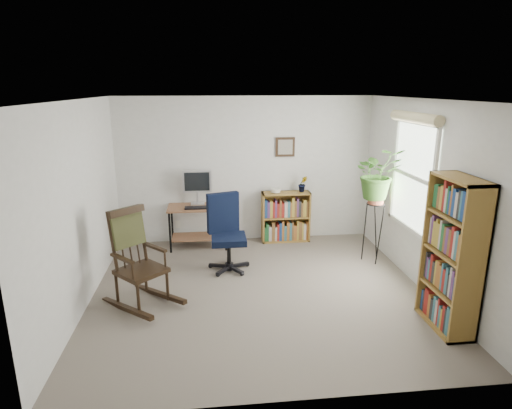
{
  "coord_description": "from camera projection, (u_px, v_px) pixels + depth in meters",
  "views": [
    {
      "loc": [
        -0.59,
        -4.96,
        2.55
      ],
      "look_at": [
        0.0,
        0.4,
        1.05
      ],
      "focal_mm": 30.0,
      "sensor_mm": 36.0,
      "label": 1
    }
  ],
  "objects": [
    {
      "name": "floor",
      "position": [
        259.0,
        291.0,
        5.5
      ],
      "size": [
        4.2,
        4.0,
        0.0
      ],
      "primitive_type": "cube",
      "color": "slate",
      "rests_on": "ground"
    },
    {
      "name": "ceiling",
      "position": [
        260.0,
        100.0,
        4.85
      ],
      "size": [
        4.2,
        4.0,
        0.0
      ],
      "primitive_type": "cube",
      "color": "silver",
      "rests_on": "ground"
    },
    {
      "name": "wall_back",
      "position": [
        245.0,
        170.0,
        7.09
      ],
      "size": [
        4.2,
        0.0,
        2.4
      ],
      "primitive_type": "cube",
      "color": "silver",
      "rests_on": "ground"
    },
    {
      "name": "wall_front",
      "position": [
        291.0,
        269.0,
        3.26
      ],
      "size": [
        4.2,
        0.0,
        2.4
      ],
      "primitive_type": "cube",
      "color": "silver",
      "rests_on": "ground"
    },
    {
      "name": "wall_left",
      "position": [
        80.0,
        207.0,
        4.95
      ],
      "size": [
        0.0,
        4.0,
        2.4
      ],
      "primitive_type": "cube",
      "color": "silver",
      "rests_on": "ground"
    },
    {
      "name": "wall_right",
      "position": [
        424.0,
        197.0,
        5.4
      ],
      "size": [
        0.0,
        4.0,
        2.4
      ],
      "primitive_type": "cube",
      "color": "silver",
      "rests_on": "ground"
    },
    {
      "name": "window",
      "position": [
        412.0,
        176.0,
        5.63
      ],
      "size": [
        0.12,
        1.2,
        1.5
      ],
      "primitive_type": null,
      "color": "silver",
      "rests_on": "wall_right"
    },
    {
      "name": "desk",
      "position": [
        198.0,
        227.0,
        6.95
      ],
      "size": [
        0.95,
        0.52,
        0.68
      ],
      "primitive_type": null,
      "color": "#915F40",
      "rests_on": "floor"
    },
    {
      "name": "monitor",
      "position": [
        197.0,
        187.0,
        6.91
      ],
      "size": [
        0.46,
        0.16,
        0.56
      ],
      "primitive_type": null,
      "color": "silver",
      "rests_on": "desk"
    },
    {
      "name": "keyboard",
      "position": [
        197.0,
        208.0,
        6.74
      ],
      "size": [
        0.4,
        0.15,
        0.02
      ],
      "primitive_type": "cube",
      "color": "black",
      "rests_on": "desk"
    },
    {
      "name": "office_chair",
      "position": [
        229.0,
        233.0,
        6.0
      ],
      "size": [
        0.76,
        0.76,
        1.11
      ],
      "primitive_type": null,
      "rotation": [
        0.0,
        0.0,
        0.3
      ],
      "color": "black",
      "rests_on": "floor"
    },
    {
      "name": "rocking_chair",
      "position": [
        140.0,
        258.0,
        5.02
      ],
      "size": [
        1.16,
        1.17,
        1.2
      ],
      "primitive_type": null,
      "rotation": [
        0.0,
        0.0,
        0.76
      ],
      "color": "black",
      "rests_on": "floor"
    },
    {
      "name": "low_bookshelf",
      "position": [
        286.0,
        217.0,
        7.2
      ],
      "size": [
        0.8,
        0.27,
        0.85
      ],
      "primitive_type": null,
      "color": "olive",
      "rests_on": "floor"
    },
    {
      "name": "tall_bookshelf",
      "position": [
        452.0,
        255.0,
        4.49
      ],
      "size": [
        0.31,
        0.73,
        1.67
      ],
      "primitive_type": null,
      "color": "olive",
      "rests_on": "floor"
    },
    {
      "name": "plant_stand",
      "position": [
        374.0,
        228.0,
        6.33
      ],
      "size": [
        0.38,
        0.38,
        1.05
      ],
      "primitive_type": null,
      "rotation": [
        0.0,
        0.0,
        0.42
      ],
      "color": "black",
      "rests_on": "floor"
    },
    {
      "name": "spider_plant",
      "position": [
        380.0,
        148.0,
        6.01
      ],
      "size": [
        1.69,
        1.88,
        1.46
      ],
      "primitive_type": "imported",
      "color": "#346121",
      "rests_on": "plant_stand"
    },
    {
      "name": "potted_plant_small",
      "position": [
        303.0,
        189.0,
        7.11
      ],
      "size": [
        0.13,
        0.24,
        0.11
      ],
      "primitive_type": "imported",
      "color": "#346121",
      "rests_on": "low_bookshelf"
    },
    {
      "name": "framed_picture",
      "position": [
        285.0,
        147.0,
        7.03
      ],
      "size": [
        0.32,
        0.04,
        0.32
      ],
      "primitive_type": null,
      "color": "black",
      "rests_on": "wall_back"
    }
  ]
}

